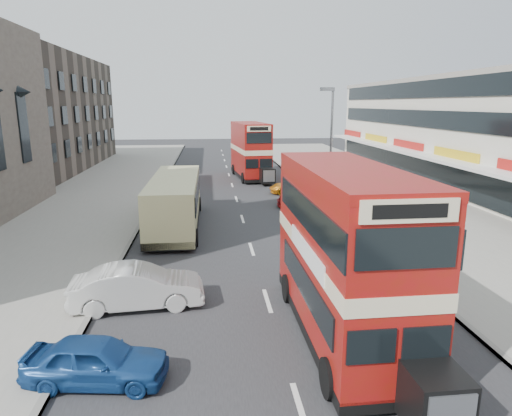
# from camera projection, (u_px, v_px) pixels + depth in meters

# --- Properties ---
(ground) EXTENTS (160.00, 160.00, 0.00)m
(ground) POSITION_uv_depth(u_px,v_px,m) (275.00, 327.00, 14.45)
(ground) COLOR #28282B
(ground) RESTS_ON ground
(road_surface) EXTENTS (12.00, 90.00, 0.01)m
(road_surface) POSITION_uv_depth(u_px,v_px,m) (236.00, 199.00, 33.81)
(road_surface) COLOR #28282B
(road_surface) RESTS_ON ground
(pavement_right) EXTENTS (12.00, 90.00, 0.15)m
(pavement_right) POSITION_uv_depth(u_px,v_px,m) (390.00, 195.00, 35.03)
(pavement_right) COLOR gray
(pavement_right) RESTS_ON ground
(pavement_left) EXTENTS (12.00, 90.00, 0.15)m
(pavement_left) POSITION_uv_depth(u_px,v_px,m) (72.00, 202.00, 32.57)
(pavement_left) COLOR gray
(pavement_left) RESTS_ON ground
(kerb_left) EXTENTS (0.20, 90.00, 0.16)m
(kerb_left) POSITION_uv_depth(u_px,v_px,m) (154.00, 200.00, 33.17)
(kerb_left) COLOR gray
(kerb_left) RESTS_ON ground
(kerb_right) EXTENTS (0.20, 90.00, 0.16)m
(kerb_right) POSITION_uv_depth(u_px,v_px,m) (316.00, 196.00, 34.42)
(kerb_right) COLOR gray
(kerb_right) RESTS_ON ground
(brick_terrace) EXTENTS (14.00, 28.00, 12.00)m
(brick_terrace) POSITION_uv_depth(u_px,v_px,m) (19.00, 114.00, 47.63)
(brick_terrace) COLOR #66594C
(brick_terrace) RESTS_ON ground
(commercial_row) EXTENTS (9.90, 46.20, 9.30)m
(commercial_row) POSITION_uv_depth(u_px,v_px,m) (477.00, 133.00, 36.73)
(commercial_row) COLOR beige
(commercial_row) RESTS_ON ground
(street_lamp) EXTENTS (1.00, 0.20, 8.12)m
(street_lamp) POSITION_uv_depth(u_px,v_px,m) (330.00, 136.00, 31.46)
(street_lamp) COLOR slate
(street_lamp) RESTS_ON ground
(bus_main) EXTENTS (2.63, 9.25, 5.09)m
(bus_main) POSITION_uv_depth(u_px,v_px,m) (345.00, 253.00, 13.41)
(bus_main) COLOR black
(bus_main) RESTS_ON ground
(bus_second) EXTENTS (3.41, 9.34, 5.10)m
(bus_second) POSITION_uv_depth(u_px,v_px,m) (250.00, 150.00, 42.93)
(bus_second) COLOR black
(bus_second) RESTS_ON ground
(coach) EXTENTS (2.70, 10.23, 2.71)m
(coach) POSITION_uv_depth(u_px,v_px,m) (175.00, 200.00, 25.89)
(coach) COLOR black
(coach) RESTS_ON ground
(car_left_near) EXTENTS (3.80, 1.94, 1.24)m
(car_left_near) POSITION_uv_depth(u_px,v_px,m) (97.00, 361.00, 11.46)
(car_left_near) COLOR navy
(car_left_near) RESTS_ON ground
(car_left_front) EXTENTS (4.69, 1.97, 1.51)m
(car_left_front) POSITION_uv_depth(u_px,v_px,m) (138.00, 287.00, 15.74)
(car_left_front) COLOR silver
(car_left_front) RESTS_ON ground
(car_right_a) EXTENTS (5.34, 2.63, 1.49)m
(car_right_a) POSITION_uv_depth(u_px,v_px,m) (314.00, 197.00, 31.05)
(car_right_a) COLOR #A51015
(car_right_a) RESTS_ON ground
(car_right_b) EXTENTS (4.00, 1.94, 1.10)m
(car_right_b) POSITION_uv_depth(u_px,v_px,m) (294.00, 187.00, 35.84)
(car_right_b) COLOR orange
(car_right_b) RESTS_ON ground
(pedestrian_near) EXTENTS (0.68, 0.59, 1.56)m
(pedestrian_near) POSITION_uv_depth(u_px,v_px,m) (353.00, 197.00, 29.98)
(pedestrian_near) COLOR gray
(pedestrian_near) RESTS_ON pavement_right
(pedestrian_far) EXTENTS (1.15, 0.63, 1.86)m
(pedestrian_far) POSITION_uv_depth(u_px,v_px,m) (321.00, 167.00, 43.06)
(pedestrian_far) COLOR gray
(pedestrian_far) RESTS_ON pavement_right
(cyclist) EXTENTS (0.66, 1.56, 2.13)m
(cyclist) POSITION_uv_depth(u_px,v_px,m) (293.00, 194.00, 31.73)
(cyclist) COLOR gray
(cyclist) RESTS_ON ground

